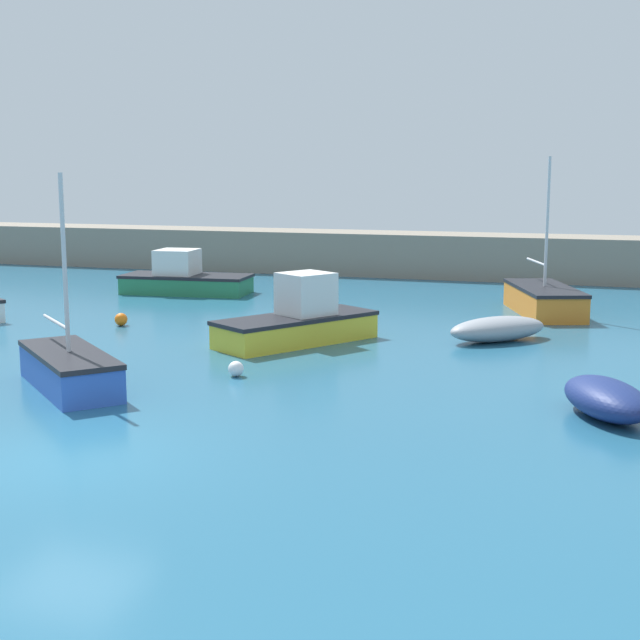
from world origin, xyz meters
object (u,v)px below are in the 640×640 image
object	(u,v)px
cabin_cruiser_white	(299,321)
rowboat_white_midwater	(606,399)
mooring_buoy_orange	(121,319)
open_tender_yellow	(498,329)
sailboat_tall_mast	(544,300)
sailboat_short_mast	(69,369)
motorboat_with_cabin	(184,279)
mooring_buoy_white	(236,369)

from	to	relation	value
cabin_cruiser_white	rowboat_white_midwater	bearing A→B (deg)	89.28
cabin_cruiser_white	mooring_buoy_orange	bearing A→B (deg)	-66.03
open_tender_yellow	sailboat_tall_mast	bearing A→B (deg)	-143.33
sailboat_short_mast	mooring_buoy_orange	xyz separation A→B (m)	(-3.21, 7.91, -0.26)
rowboat_white_midwater	sailboat_tall_mast	size ratio (longest dim) A/B	0.56
mooring_buoy_orange	motorboat_with_cabin	bearing A→B (deg)	100.64
open_tender_yellow	mooring_buoy_white	bearing A→B (deg)	6.04
rowboat_white_midwater	sailboat_tall_mast	distance (m)	13.49
sailboat_short_mast	cabin_cruiser_white	bearing A→B (deg)	106.66
sailboat_tall_mast	mooring_buoy_orange	xyz separation A→B (m)	(-13.09, -6.65, -0.31)
cabin_cruiser_white	mooring_buoy_white	bearing A→B (deg)	31.56
cabin_cruiser_white	mooring_buoy_orange	world-z (taller)	cabin_cruiser_white
mooring_buoy_orange	sailboat_short_mast	bearing A→B (deg)	-67.92
cabin_cruiser_white	motorboat_with_cabin	bearing A→B (deg)	-104.74
sailboat_tall_mast	mooring_buoy_white	xyz separation A→B (m)	(-6.66, -12.24, -0.32)
open_tender_yellow	sailboat_short_mast	bearing A→B (deg)	1.82
open_tender_yellow	mooring_buoy_white	size ratio (longest dim) A/B	8.44
sailboat_short_mast	mooring_buoy_white	world-z (taller)	sailboat_short_mast
cabin_cruiser_white	rowboat_white_midwater	distance (m)	10.37
open_tender_yellow	mooring_buoy_white	distance (m)	8.72
rowboat_white_midwater	open_tender_yellow	bearing A→B (deg)	175.90
motorboat_with_cabin	mooring_buoy_orange	distance (m)	7.77
motorboat_with_cabin	cabin_cruiser_white	bearing A→B (deg)	-51.98
motorboat_with_cabin	mooring_buoy_orange	size ratio (longest dim) A/B	12.89
cabin_cruiser_white	open_tender_yellow	xyz separation A→B (m)	(5.59, 2.02, -0.30)
sailboat_tall_mast	mooring_buoy_white	size ratio (longest dim) A/B	14.20
cabin_cruiser_white	mooring_buoy_white	size ratio (longest dim) A/B	13.43
motorboat_with_cabin	mooring_buoy_orange	bearing A→B (deg)	-84.03
sailboat_short_mast	mooring_buoy_orange	bearing A→B (deg)	154.21
open_tender_yellow	mooring_buoy_white	xyz separation A→B (m)	(-5.67, -6.62, -0.17)
sailboat_short_mast	motorboat_with_cabin	world-z (taller)	sailboat_short_mast
mooring_buoy_white	rowboat_white_midwater	bearing A→B (deg)	-7.11
open_tender_yellow	mooring_buoy_orange	xyz separation A→B (m)	(-12.10, -1.03, -0.16)
motorboat_with_cabin	mooring_buoy_white	size ratio (longest dim) A/B	13.91
open_tender_yellow	sailboat_tall_mast	world-z (taller)	sailboat_tall_mast
mooring_buoy_white	sailboat_short_mast	bearing A→B (deg)	-144.10
motorboat_with_cabin	mooring_buoy_orange	world-z (taller)	motorboat_with_cabin
sailboat_tall_mast	cabin_cruiser_white	bearing A→B (deg)	-59.90
cabin_cruiser_white	motorboat_with_cabin	distance (m)	11.71
motorboat_with_cabin	rowboat_white_midwater	bearing A→B (deg)	-45.40
cabin_cruiser_white	rowboat_white_midwater	world-z (taller)	cabin_cruiser_white
sailboat_short_mast	motorboat_with_cabin	size ratio (longest dim) A/B	0.93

